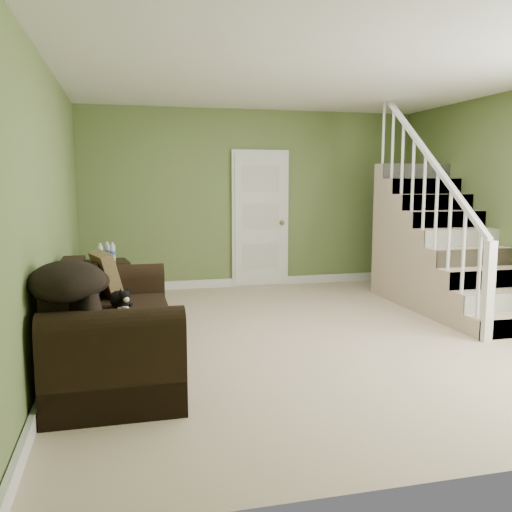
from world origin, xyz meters
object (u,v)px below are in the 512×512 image
sofa (110,331)px  cat (120,300)px  banana (129,315)px  side_table (108,284)px

sofa → cat: bearing=68.2°
sofa → banana: (0.16, -0.16, 0.17)m
sofa → cat: sofa is taller
banana → cat: bearing=92.4°
banana → side_table: bearing=86.5°
cat → banana: cat is taller
cat → sofa: bearing=-129.1°
cat → banana: 0.39m
side_table → banana: 2.52m
sofa → cat: (0.09, 0.21, 0.22)m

